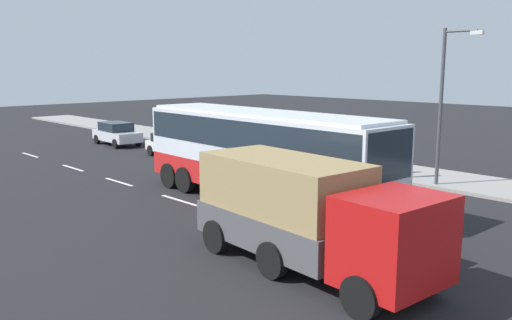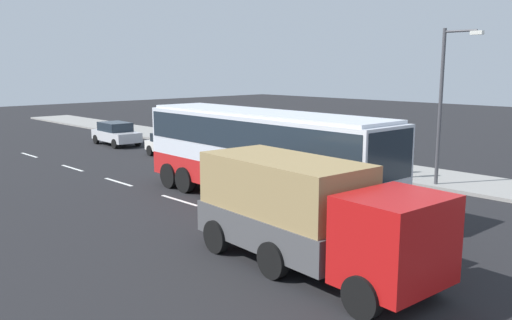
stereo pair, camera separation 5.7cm
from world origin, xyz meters
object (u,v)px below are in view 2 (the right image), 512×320
car_white_minivan (175,145)px  pedestrian_at_crossing (389,154)px  cargo_truck (308,212)px  coach_bus (261,147)px  pedestrian_near_curb (405,156)px  car_silver_hatch (116,133)px  street_lamp (445,96)px

car_white_minivan → pedestrian_at_crossing: size_ratio=2.69×
cargo_truck → car_white_minivan: size_ratio=1.60×
coach_bus → pedestrian_near_curb: coach_bus is taller
car_silver_hatch → pedestrian_at_crossing: pedestrian_at_crossing is taller
coach_bus → pedestrian_at_crossing: 8.18m
pedestrian_at_crossing → pedestrian_near_curb: bearing=37.0°
cargo_truck → pedestrian_at_crossing: bearing=117.6°
cargo_truck → car_silver_hatch: 25.33m
coach_bus → cargo_truck: (5.81, -3.96, -0.68)m
car_white_minivan → street_lamp: size_ratio=0.67×
street_lamp → car_silver_hatch: bearing=-170.5°
coach_bus → car_white_minivan: 11.98m
pedestrian_at_crossing → street_lamp: street_lamp is taller
pedestrian_at_crossing → car_silver_hatch: bearing=-117.2°
pedestrian_at_crossing → cargo_truck: bearing=-16.4°
car_silver_hatch → pedestrian_near_curb: (19.93, 3.92, 0.37)m
coach_bus → car_silver_hatch: (-18.26, 3.91, -1.42)m
car_silver_hatch → pedestrian_near_curb: size_ratio=2.39×
street_lamp → coach_bus: bearing=-115.2°
coach_bus → car_white_minivan: coach_bus is taller
car_silver_hatch → pedestrian_at_crossing: (18.89, 4.17, 0.31)m
car_white_minivan → pedestrian_at_crossing: bearing=25.7°
car_white_minivan → pedestrian_near_curb: pedestrian_near_curb is taller
car_white_minivan → street_lamp: (14.82, 3.73, 3.30)m
cargo_truck → street_lamp: bearing=105.4°
pedestrian_near_curb → pedestrian_at_crossing: (-1.03, 0.24, -0.06)m
street_lamp → cargo_truck: bearing=-79.0°
coach_bus → pedestrian_near_curb: (1.67, 7.83, -1.05)m
coach_bus → cargo_truck: coach_bus is taller
car_white_minivan → pedestrian_at_crossing: (11.88, 4.23, 0.39)m
coach_bus → pedestrian_near_curb: 8.08m
pedestrian_near_curb → cargo_truck: bearing=115.9°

